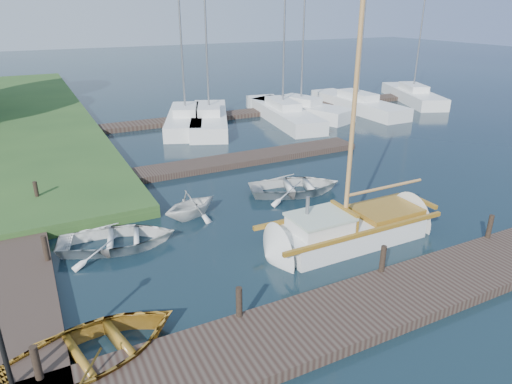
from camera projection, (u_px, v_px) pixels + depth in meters
name	position (u px, v px, depth m)	size (l,w,h in m)	color
ground	(256.00, 222.00, 16.70)	(160.00, 160.00, 0.00)	black
near_dock	(362.00, 309.00, 11.69)	(18.00, 2.20, 0.30)	#30211B
left_dock	(11.00, 243.00, 14.94)	(2.20, 18.00, 0.30)	#30211B
far_dock	(233.00, 161.00, 22.84)	(14.00, 1.60, 0.30)	#30211B
pontoon	(278.00, 110.00, 34.03)	(30.00, 1.60, 0.30)	#30211B
mooring_post_0	(36.00, 363.00, 9.16)	(0.16, 0.16, 0.80)	black
mooring_post_1	(239.00, 302.00, 11.05)	(0.16, 0.16, 0.80)	black
mooring_post_2	(383.00, 259.00, 12.93)	(0.16, 0.16, 0.80)	black
mooring_post_3	(490.00, 226.00, 14.82)	(0.16, 0.16, 0.80)	black
mooring_post_4	(46.00, 248.00, 13.50)	(0.16, 0.16, 0.80)	black
mooring_post_5	(36.00, 191.00, 17.62)	(0.16, 0.16, 0.80)	black
sailboat	(353.00, 230.00, 15.34)	(7.15, 2.01, 9.83)	white
dinghy	(90.00, 348.00, 9.95)	(2.96, 4.15, 0.86)	brown
tender_a	(117.00, 237.00, 14.84)	(2.66, 3.73, 0.77)	white
tender_b	(190.00, 202.00, 16.91)	(1.93, 2.24, 1.18)	white
tender_c	(295.00, 184.00, 19.17)	(2.75, 3.85, 0.80)	white
marina_boat_1	(186.00, 118.00, 29.61)	(4.96, 8.12, 10.55)	white
marina_boat_2	(209.00, 118.00, 29.80)	(5.30, 8.87, 10.91)	white
marina_boat_3	(282.00, 112.00, 31.45)	(3.62, 10.00, 12.00)	white
marina_boat_4	(301.00, 108.00, 32.58)	(4.73, 8.09, 10.25)	white
marina_boat_5	(357.00, 103.00, 34.33)	(2.28, 9.39, 11.01)	white
marina_boat_7	(413.00, 94.00, 37.64)	(5.32, 8.89, 11.67)	white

